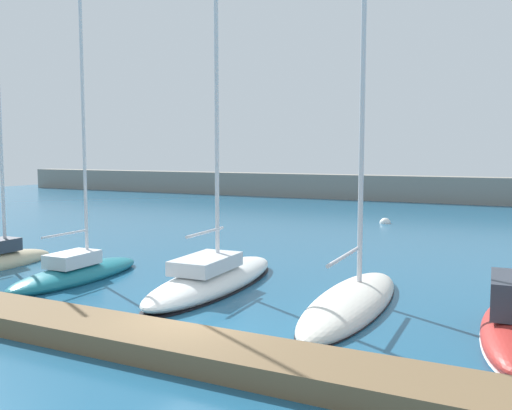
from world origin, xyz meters
name	(u,v)px	position (x,y,z in m)	size (l,w,h in m)	color
ground_plane	(191,337)	(0.00, 0.00, 0.00)	(120.00, 120.00, 0.00)	#1E567A
dock_pier	(161,343)	(0.00, -1.33, 0.27)	(30.03, 1.96, 0.53)	brown
breakwater_seawall	(446,190)	(0.00, 44.60, 1.27)	(108.00, 2.48, 2.54)	gray
sailboat_teal_second	(77,270)	(-7.74, 3.73, 0.37)	(2.16, 6.59, 14.22)	#19707F
sailboat_white_third	(213,275)	(-2.31, 4.95, 0.46)	(2.66, 8.69, 18.20)	white
sailboat_ivory_fourth	(352,296)	(2.92, 4.79, 0.34)	(2.40, 8.65, 18.42)	silver
mooring_buoy_white	(385,223)	(-1.32, 26.14, 0.00)	(0.76, 0.76, 0.76)	white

